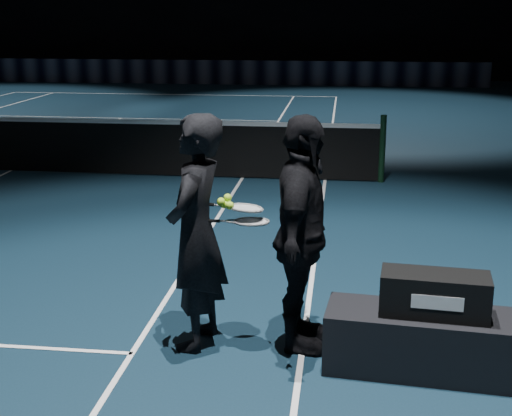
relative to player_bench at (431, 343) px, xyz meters
The scene contains 14 objects.
floor 9.11m from the player_bench, 135.45° to the left, with size 36.00×36.00×0.00m, color #0D202E.
court_lines 9.11m from the player_bench, 135.45° to the left, with size 10.98×23.78×0.01m, color white, non-canonical shape.
net_post_right 6.40m from the player_bench, 90.84° to the left, with size 0.10×0.10×1.10m, color black.
net_mesh 9.11m from the player_bench, 135.45° to the left, with size 12.80×0.02×0.86m, color black.
net_tape 9.14m from the player_bench, 135.45° to the left, with size 12.80×0.03×0.07m, color white.
sponsor_backdrop 22.84m from the player_bench, 106.52° to the left, with size 22.00×0.15×0.90m, color black.
player_bench is the anchor object (origin of this frame).
racket_bag 0.40m from the player_bench, ahead, with size 0.81×0.34×0.32m, color black.
bag_signature 0.44m from the player_bench, 90.00° to the right, with size 0.38×0.00×0.11m, color white.
player_a 2.03m from the player_bench, behind, with size 0.71×0.47×1.94m, color black.
player_b 1.30m from the player_bench, 163.33° to the left, with size 1.14×0.47×1.94m, color black.
racket_lower 1.68m from the player_bench, 168.73° to the left, with size 0.68×0.22×0.03m, color black, non-canonical shape.
racket_upper 1.79m from the player_bench, 167.75° to the left, with size 0.68×0.22×0.03m, color black, non-canonical shape.
tennis_balls 1.92m from the player_bench, behind, with size 0.12×0.10×0.12m, color #AAD42C, non-canonical shape.
Camera 1 is at (5.77, -11.53, 2.71)m, focal length 50.00 mm.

